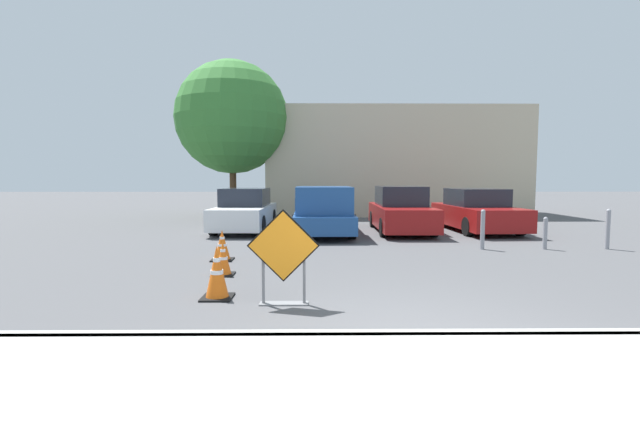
# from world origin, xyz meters

# --- Properties ---
(ground_plane) EXTENTS (96.00, 96.00, 0.00)m
(ground_plane) POSITION_xyz_m (0.00, 10.00, 0.00)
(ground_plane) COLOR #4C4C4F
(sidewalk_strip) EXTENTS (23.53, 3.05, 0.14)m
(sidewalk_strip) POSITION_xyz_m (0.00, -1.53, 0.07)
(sidewalk_strip) COLOR #999993
(sidewalk_strip) RESTS_ON ground_plane
(curb_lip) EXTENTS (23.53, 0.20, 0.14)m
(curb_lip) POSITION_xyz_m (0.00, 0.00, 0.07)
(curb_lip) COLOR #999993
(curb_lip) RESTS_ON ground_plane
(road_closed_sign) EXTENTS (1.07, 0.20, 1.42)m
(road_closed_sign) POSITION_xyz_m (-1.67, 1.51, 0.76)
(road_closed_sign) COLOR black
(road_closed_sign) RESTS_ON ground_plane
(traffic_cone_nearest) EXTENTS (0.47, 0.47, 0.83)m
(traffic_cone_nearest) POSITION_xyz_m (-2.73, 1.89, 0.40)
(traffic_cone_nearest) COLOR black
(traffic_cone_nearest) RESTS_ON ground_plane
(traffic_cone_second) EXTENTS (0.42, 0.42, 0.66)m
(traffic_cone_second) POSITION_xyz_m (-2.99, 3.49, 0.32)
(traffic_cone_second) COLOR black
(traffic_cone_second) RESTS_ON ground_plane
(traffic_cone_third) EXTENTS (0.48, 0.48, 0.70)m
(traffic_cone_third) POSITION_xyz_m (-3.33, 5.02, 0.34)
(traffic_cone_third) COLOR black
(traffic_cone_third) RESTS_ON ground_plane
(parked_car_nearest) EXTENTS (1.89, 4.47, 1.52)m
(parked_car_nearest) POSITION_xyz_m (-3.73, 10.71, 0.70)
(parked_car_nearest) COLOR white
(parked_car_nearest) RESTS_ON ground_plane
(pickup_truck) EXTENTS (2.03, 5.39, 1.61)m
(pickup_truck) POSITION_xyz_m (-0.96, 9.73, 0.73)
(pickup_truck) COLOR navy
(pickup_truck) RESTS_ON ground_plane
(parked_car_second) EXTENTS (1.88, 4.64, 1.60)m
(parked_car_second) POSITION_xyz_m (1.80, 10.35, 0.72)
(parked_car_second) COLOR maroon
(parked_car_second) RESTS_ON ground_plane
(parked_car_third) EXTENTS (2.07, 4.63, 1.51)m
(parked_car_third) POSITION_xyz_m (4.57, 10.56, 0.69)
(parked_car_third) COLOR maroon
(parked_car_third) RESTS_ON ground_plane
(bollard_nearest) EXTENTS (0.12, 0.12, 1.06)m
(bollard_nearest) POSITION_xyz_m (3.20, 6.47, 0.56)
(bollard_nearest) COLOR gray
(bollard_nearest) RESTS_ON ground_plane
(bollard_second) EXTENTS (0.12, 0.12, 0.86)m
(bollard_second) POSITION_xyz_m (4.87, 6.47, 0.46)
(bollard_second) COLOR gray
(bollard_second) RESTS_ON ground_plane
(bollard_third) EXTENTS (0.12, 0.12, 1.07)m
(bollard_third) POSITION_xyz_m (6.53, 6.47, 0.56)
(bollard_third) COLOR gray
(bollard_third) RESTS_ON ground_plane
(building_facade_backdrop) EXTENTS (13.02, 5.00, 5.42)m
(building_facade_backdrop) POSITION_xyz_m (2.91, 18.33, 2.71)
(building_facade_backdrop) COLOR beige
(building_facade_backdrop) RESTS_ON ground_plane
(street_tree_behind_lot) EXTENTS (5.34, 5.34, 7.45)m
(street_tree_behind_lot) POSITION_xyz_m (-5.20, 16.09, 4.78)
(street_tree_behind_lot) COLOR #513823
(street_tree_behind_lot) RESTS_ON ground_plane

